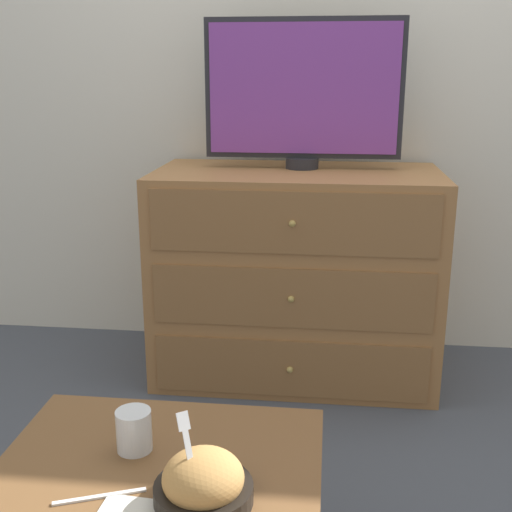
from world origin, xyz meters
name	(u,v)px	position (x,y,z in m)	size (l,w,h in m)	color
ground_plane	(328,339)	(0.00, 0.00, 0.00)	(12.00, 12.00, 0.00)	#474C56
wall_back	(338,46)	(0.00, 0.03, 1.30)	(12.00, 0.05, 2.60)	silver
dresser	(295,274)	(-0.14, -0.32, 0.42)	(1.10, 0.60, 0.83)	#9E6B3D
tv	(304,92)	(-0.13, -0.25, 1.13)	(0.76, 0.13, 0.56)	#232328
coffee_table	(155,497)	(-0.37, -1.63, 0.33)	(0.71, 0.61, 0.38)	brown
takeout_bowl	(203,483)	(-0.25, -1.71, 0.43)	(0.20, 0.20, 0.19)	black
drink_cup	(134,433)	(-0.43, -1.55, 0.43)	(0.08, 0.08, 0.10)	beige
knife	(100,497)	(-0.45, -1.72, 0.39)	(0.17, 0.08, 0.01)	white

